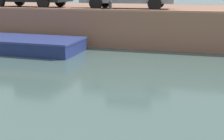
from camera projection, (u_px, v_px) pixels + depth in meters
name	position (u px, v px, depth m)	size (l,w,h in m)	color
ground_plane	(130.00, 94.00, 7.84)	(400.00, 400.00, 0.00)	#384C47
far_quay_wall	(166.00, 24.00, 15.86)	(60.00, 6.00, 1.61)	brown
far_wall_coping	(160.00, 11.00, 12.96)	(60.00, 0.24, 0.08)	#9F6C52
boat_moored_west_navy	(11.00, 44.00, 13.26)	(6.63, 2.34, 0.57)	navy
mooring_bollard_mid	(110.00, 5.00, 13.58)	(0.15, 0.15, 0.45)	#2D2B28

